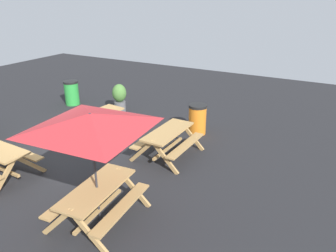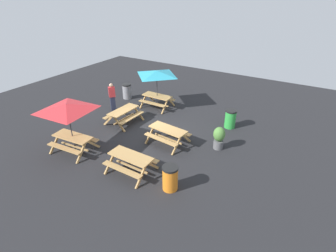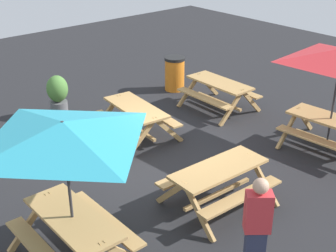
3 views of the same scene
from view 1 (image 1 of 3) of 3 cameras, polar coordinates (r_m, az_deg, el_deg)
name	(u,v)px [view 1 (image 1 of 3)]	position (r m, az deg, el deg)	size (l,w,h in m)	color
ground_plane	(58,151)	(10.09, -18.53, -4.11)	(24.00, 24.00, 0.00)	#232326
picnic_table_1	(168,137)	(9.07, 0.00, -1.98)	(1.56, 1.82, 0.81)	tan
picnic_table_2	(97,119)	(10.57, -12.22, 1.13)	(1.70, 1.94, 0.81)	tan
picnic_table_4	(91,129)	(6.08, -13.22, -0.59)	(2.82, 2.82, 2.34)	tan
trash_bin_orange	(197,119)	(10.59, 5.14, 1.21)	(0.59, 0.59, 0.98)	orange
trash_bin_green	(72,93)	(13.93, -16.43, 5.59)	(0.59, 0.59, 0.98)	green
potted_plant_0	(119,97)	(12.65, -8.45, 5.04)	(0.53, 0.53, 1.08)	#59595B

